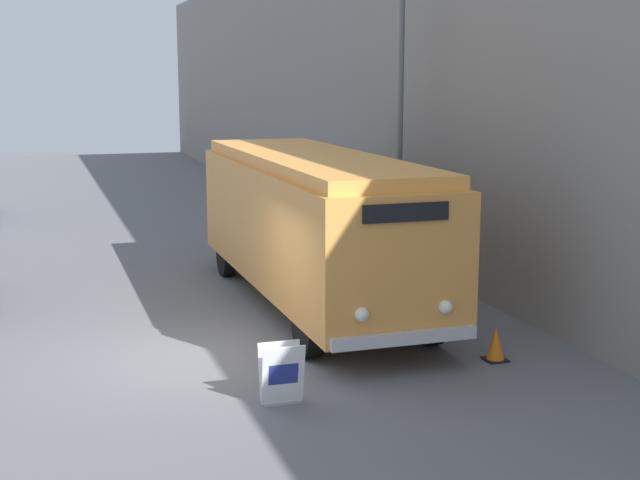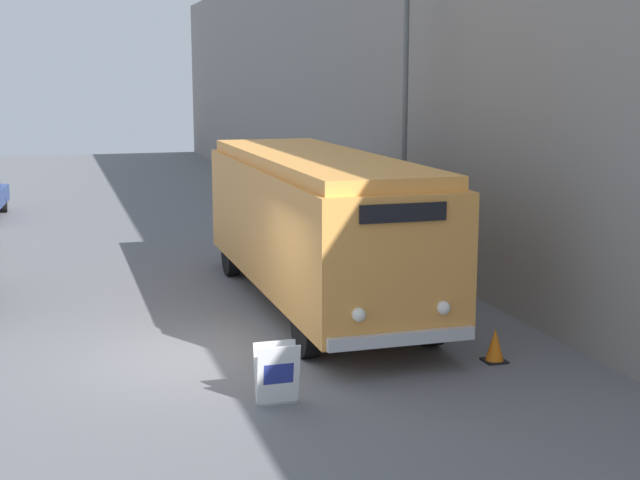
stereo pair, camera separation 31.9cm
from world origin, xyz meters
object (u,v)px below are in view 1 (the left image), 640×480
object	(u,v)px
vintage_bus	(313,220)
traffic_cone	(496,344)
sign_board	(282,375)
streetlamp	(401,79)

from	to	relation	value
vintage_bus	traffic_cone	bearing A→B (deg)	-67.92
sign_board	traffic_cone	world-z (taller)	sign_board
streetlamp	traffic_cone	bearing A→B (deg)	-97.01
vintage_bus	sign_board	distance (m)	5.66
vintage_bus	sign_board	xyz separation A→B (m)	(-2.09, -5.09, -1.33)
vintage_bus	streetlamp	size ratio (longest dim) A/B	1.32
vintage_bus	sign_board	world-z (taller)	vintage_bus
vintage_bus	sign_board	size ratio (longest dim) A/B	10.64
streetlamp	traffic_cone	size ratio (longest dim) A/B	12.65
vintage_bus	streetlamp	bearing A→B (deg)	29.83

